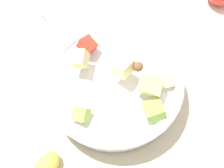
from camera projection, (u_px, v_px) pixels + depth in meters
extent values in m
plane|color=silver|center=(113.00, 94.00, 0.60)|extent=(2.40, 2.40, 0.00)
cube|color=#BCB299|center=(113.00, 93.00, 0.60)|extent=(0.48, 0.31, 0.01)
cylinder|color=white|center=(112.00, 88.00, 0.57)|extent=(0.24, 0.24, 0.05)
torus|color=white|center=(112.00, 81.00, 0.55)|extent=(0.26, 0.26, 0.02)
cube|color=beige|center=(165.00, 80.00, 0.54)|extent=(0.04, 0.03, 0.03)
cube|color=#9EC656|center=(81.00, 115.00, 0.51)|extent=(0.04, 0.04, 0.03)
cube|color=beige|center=(123.00, 66.00, 0.52)|extent=(0.05, 0.04, 0.04)
cube|color=#E5D684|center=(80.00, 59.00, 0.53)|extent=(0.04, 0.04, 0.03)
cube|color=#8CB74C|center=(154.00, 111.00, 0.51)|extent=(0.04, 0.04, 0.04)
cube|color=#BC3828|center=(87.00, 45.00, 0.56)|extent=(0.04, 0.04, 0.04)
sphere|color=brown|center=(138.00, 67.00, 0.52)|extent=(0.03, 0.03, 0.03)
cube|color=#E5D684|center=(150.00, 85.00, 0.52)|extent=(0.05, 0.05, 0.04)
ellipsoid|color=#B7B7BC|center=(67.00, 38.00, 0.65)|extent=(0.06, 0.05, 0.01)
cube|color=#B7B7BC|center=(43.00, 11.00, 0.69)|extent=(0.16, 0.07, 0.01)
ellipsoid|color=yellow|center=(47.00, 166.00, 0.52)|extent=(0.06, 0.07, 0.04)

